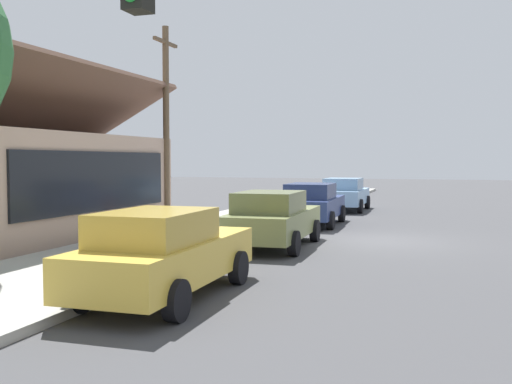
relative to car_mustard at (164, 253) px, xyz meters
name	(u,v)px	position (x,y,z in m)	size (l,w,h in m)	color
ground_plane	(377,241)	(8.77, -2.73, -0.81)	(120.00, 120.00, 0.00)	#424244
sidewalk_curb	(208,231)	(8.77, 2.87, -0.73)	(60.00, 4.20, 0.16)	#A3A099
car_mustard	(164,253)	(0.00, 0.00, 0.00)	(4.62, 1.98, 1.59)	gold
car_olive	(273,219)	(6.43, -0.10, 0.00)	(4.61, 2.15, 1.59)	olive
car_navy	(312,204)	(12.31, 0.09, 0.00)	(4.52, 2.15, 1.59)	navy
car_skyblue	(344,194)	(19.06, 0.01, 0.00)	(4.45, 2.12, 1.59)	#8CB7E0
storefront_building	(1,180)	(6.42, 9.25, 0.98)	(10.52, 7.81, 5.40)	tan
traffic_light_main	(14,65)	(-3.91, -0.19, 2.68)	(0.37, 2.79, 5.20)	#383833
utility_pole_wooden	(166,121)	(10.92, 5.47, 3.11)	(1.80, 0.24, 7.50)	brown
fire_hydrant_red	(283,209)	(13.09, 1.47, -0.32)	(0.22, 0.22, 0.71)	red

